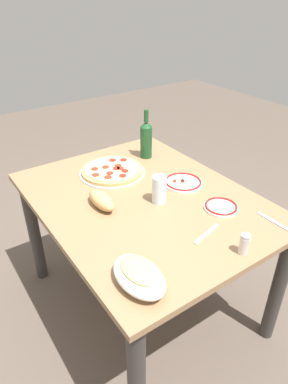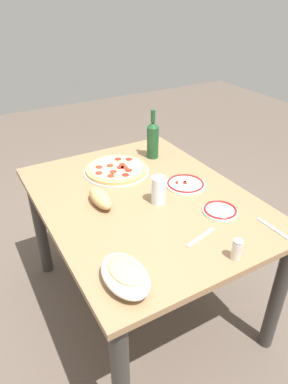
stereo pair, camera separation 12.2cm
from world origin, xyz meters
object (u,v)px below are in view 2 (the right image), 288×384
(pepperoni_pizza, at_px, (116,169))
(side_plate_near, at_px, (220,210))
(baked_pasta_dish, at_px, (125,274))
(bread_loaf, at_px, (100,198))
(water_glass, at_px, (158,190))
(side_plate_far, at_px, (185,184))
(spice_shaker, at_px, (237,250))
(dining_table, at_px, (144,217))
(wine_bottle, at_px, (153,139))

(pepperoni_pizza, distance_m, side_plate_near, 0.64)
(baked_pasta_dish, bearing_deg, bread_loaf, -14.21)
(baked_pasta_dish, height_order, water_glass, water_glass)
(water_glass, xyz_separation_m, side_plate_far, (0.07, -0.21, -0.06))
(water_glass, xyz_separation_m, spice_shaker, (-0.48, -0.05, -0.02))
(dining_table, bearing_deg, pepperoni_pizza, 0.22)
(wine_bottle, bearing_deg, side_plate_far, 175.83)
(baked_pasta_dish, height_order, bread_loaf, baked_pasta_dish)
(side_plate_near, relative_size, spice_shaker, 1.84)
(pepperoni_pizza, height_order, wine_bottle, wine_bottle)
(baked_pasta_dish, relative_size, water_glass, 1.78)
(side_plate_far, distance_m, spice_shaker, 0.57)
(water_glass, xyz_separation_m, bread_loaf, (0.12, 0.25, -0.03))
(baked_pasta_dish, distance_m, side_plate_near, 0.60)
(dining_table, relative_size, water_glass, 9.18)
(baked_pasta_dish, xyz_separation_m, bread_loaf, (0.50, -0.13, -0.00))
(pepperoni_pizza, bearing_deg, bread_loaf, 141.56)
(dining_table, xyz_separation_m, wine_bottle, (0.37, -0.27, 0.23))
(side_plate_far, height_order, spice_shaker, spice_shaker)
(wine_bottle, relative_size, water_glass, 2.15)
(dining_table, bearing_deg, spice_shaker, -171.23)
(baked_pasta_dish, bearing_deg, pepperoni_pizza, -23.70)
(side_plate_near, distance_m, bread_loaf, 0.56)
(wine_bottle, xyz_separation_m, side_plate_far, (-0.38, 0.03, -0.11))
(bread_loaf, bearing_deg, side_plate_far, -96.42)
(wine_bottle, bearing_deg, water_glass, 152.10)
(water_glass, height_order, spice_shaker, water_glass)
(water_glass, height_order, side_plate_far, water_glass)
(pepperoni_pizza, bearing_deg, dining_table, -179.78)
(wine_bottle, bearing_deg, dining_table, 143.79)
(pepperoni_pizza, relative_size, wine_bottle, 1.25)
(water_glass, bearing_deg, wine_bottle, -27.90)
(spice_shaker, bearing_deg, side_plate_near, -29.74)
(dining_table, distance_m, water_glass, 0.20)
(wine_bottle, distance_m, spice_shaker, 0.95)
(pepperoni_pizza, distance_m, water_glass, 0.39)
(side_plate_near, xyz_separation_m, side_plate_far, (0.28, -0.00, 0.00))
(bread_loaf, bearing_deg, wine_bottle, -55.88)
(water_glass, relative_size, side_plate_near, 0.84)
(pepperoni_pizza, xyz_separation_m, bread_loaf, (-0.26, 0.21, 0.02))
(baked_pasta_dish, relative_size, spice_shaker, 2.76)
(pepperoni_pizza, xyz_separation_m, water_glass, (-0.38, -0.04, 0.05))
(wine_bottle, distance_m, water_glass, 0.50)
(pepperoni_pizza, relative_size, bread_loaf, 1.91)
(bread_loaf, bearing_deg, dining_table, -102.07)
(baked_pasta_dish, relative_size, side_plate_far, 1.17)
(wine_bottle, bearing_deg, baked_pasta_dish, 143.69)
(dining_table, height_order, baked_pasta_dish, baked_pasta_dish)
(pepperoni_pizza, xyz_separation_m, baked_pasta_dish, (-0.77, 0.34, 0.03))
(baked_pasta_dish, height_order, side_plate_near, baked_pasta_dish)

